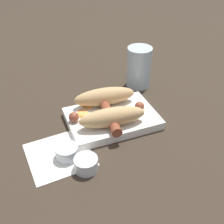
% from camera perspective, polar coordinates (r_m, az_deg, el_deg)
% --- Properties ---
extents(ground_plane, '(3.00, 3.00, 0.00)m').
position_cam_1_polar(ground_plane, '(0.76, 0.00, -1.99)').
color(ground_plane, '#33281E').
extents(food_tray, '(0.24, 0.16, 0.02)m').
position_cam_1_polar(food_tray, '(0.76, 0.00, -1.31)').
color(food_tray, silver).
rests_on(food_tray, ground_plane).
extents(bread_roll, '(0.19, 0.16, 0.05)m').
position_cam_1_polar(bread_roll, '(0.74, -0.92, 1.14)').
color(bread_roll, tan).
rests_on(bread_roll, food_tray).
extents(sausage, '(0.20, 0.18, 0.03)m').
position_cam_1_polar(sausage, '(0.74, -0.92, 0.08)').
color(sausage, brown).
rests_on(sausage, food_tray).
extents(pickled_veggies, '(0.07, 0.07, 0.00)m').
position_cam_1_polar(pickled_veggies, '(0.77, -5.64, 0.36)').
color(pickled_veggies, orange).
rests_on(pickled_veggies, food_tray).
extents(napkin, '(0.15, 0.15, 0.00)m').
position_cam_1_polar(napkin, '(0.68, -10.63, -8.50)').
color(napkin, white).
rests_on(napkin, ground_plane).
extents(condiment_cup_near, '(0.05, 0.05, 0.03)m').
position_cam_1_polar(condiment_cup_near, '(0.66, -9.14, -8.18)').
color(condiment_cup_near, silver).
rests_on(condiment_cup_near, ground_plane).
extents(condiment_cup_far, '(0.05, 0.05, 0.03)m').
position_cam_1_polar(condiment_cup_far, '(0.63, -5.28, -10.58)').
color(condiment_cup_far, silver).
rests_on(condiment_cup_far, ground_plane).
extents(drink_glass, '(0.08, 0.08, 0.13)m').
position_cam_1_polar(drink_glass, '(0.90, 5.49, 9.03)').
color(drink_glass, silver).
rests_on(drink_glass, ground_plane).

